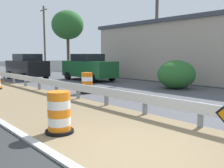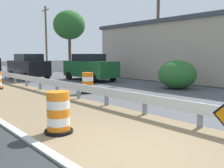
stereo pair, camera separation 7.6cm
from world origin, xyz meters
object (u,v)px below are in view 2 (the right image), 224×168
at_px(car_lead_near_lane, 28,67).
at_px(utility_pole_mid, 46,37).
at_px(traffic_barrel_nearest, 58,114).
at_px(car_trailing_near_lane, 90,67).
at_px(utility_pole_near, 158,31).
at_px(traffic_barrel_close, 88,84).

relative_size(car_lead_near_lane, utility_pole_mid, 0.55).
bearing_deg(traffic_barrel_nearest, car_trailing_near_lane, 50.70).
distance_m(traffic_barrel_nearest, utility_pole_mid, 28.07).
bearing_deg(utility_pole_mid, car_trailing_near_lane, -103.64).
distance_m(car_lead_near_lane, car_trailing_near_lane, 5.33).
bearing_deg(traffic_barrel_nearest, utility_pole_mid, 64.34).
bearing_deg(utility_pole_near, car_lead_near_lane, 133.00).
bearing_deg(utility_pole_mid, car_lead_near_lane, -123.07).
bearing_deg(traffic_barrel_close, traffic_barrel_nearest, -131.69).
xyz_separation_m(car_lead_near_lane, car_trailing_near_lane, (3.27, -4.21, 0.00)).
bearing_deg(traffic_barrel_nearest, traffic_barrel_close, 48.31).
height_order(traffic_barrel_close, car_trailing_near_lane, car_trailing_near_lane).
bearing_deg(utility_pole_mid, traffic_barrel_nearest, -115.66).
relative_size(traffic_barrel_close, car_lead_near_lane, 0.24).
bearing_deg(traffic_barrel_close, utility_pole_near, 12.89).
height_order(utility_pole_near, utility_pole_mid, utility_pole_mid).
relative_size(car_lead_near_lane, car_trailing_near_lane, 0.94).
bearing_deg(car_lead_near_lane, traffic_barrel_close, 174.41).
xyz_separation_m(traffic_barrel_close, utility_pole_mid, (7.58, 20.05, 3.82)).
relative_size(traffic_barrel_nearest, traffic_barrel_close, 0.99).
height_order(car_trailing_near_lane, utility_pole_mid, utility_pole_mid).
distance_m(utility_pole_near, utility_pole_mid, 18.24).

